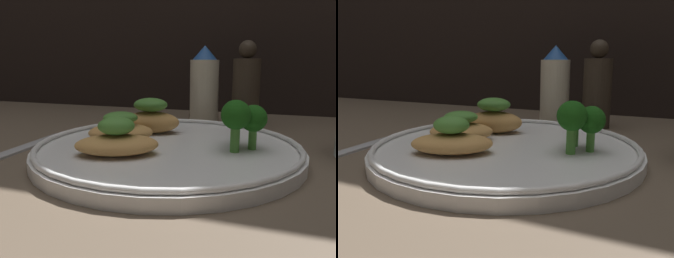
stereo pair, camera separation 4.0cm
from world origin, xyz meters
The scene contains 9 objects.
ground_plane centered at (0.00, 0.00, -0.50)cm, with size 180.00×180.00×1.00cm, color brown.
plate centered at (0.00, 0.00, 0.99)cm, with size 31.98×31.98×2.00cm.
grilled_meat_front centered at (-3.92, -5.79, 2.91)cm, with size 10.46×8.44×4.20cm.
grilled_meat_middle centered at (-6.38, 0.04, 2.89)cm, with size 9.69×8.21×3.81cm.
grilled_meat_back centered at (-4.63, 5.89, 3.51)cm, with size 9.04×6.52×5.01cm.
broccoli_bunch centered at (8.67, 0.82, 5.17)cm, with size 4.99×6.41×5.92cm.
sauce_bottle centered at (-0.82, 23.08, 6.85)cm, with size 5.29×5.29×14.31cm.
pepper_grinder centered at (6.76, 23.08, 6.72)cm, with size 4.82×4.82×15.08cm.
fork centered at (-19.25, -3.08, 0.30)cm, with size 2.74×17.13×0.60cm.
Camera 1 is at (12.59, -36.71, 11.40)cm, focal length 35.00 mm.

